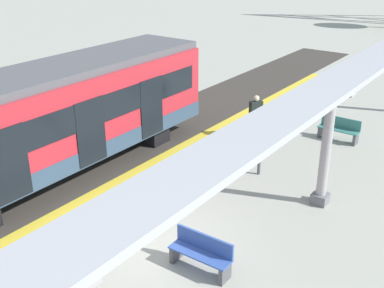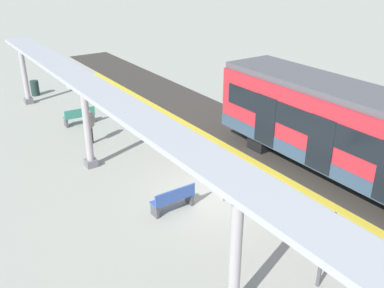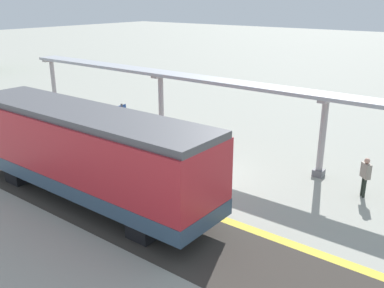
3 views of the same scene
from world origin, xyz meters
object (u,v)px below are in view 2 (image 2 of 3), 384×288
(canopy_pillar_nearest, at_px, (24,73))
(trash_bin, at_px, (35,88))
(train_near_carriage, at_px, (345,133))
(platform_info_sign, at_px, (324,243))
(bench_far_end, at_px, (80,116))
(bench_near_end, at_px, (174,199))
(canopy_pillar_second, at_px, (87,126))
(passenger_by_the_benches, at_px, (90,123))
(canopy_pillar_third, at_px, (236,250))

(canopy_pillar_nearest, distance_m, trash_bin, 1.96)
(train_near_carriage, relative_size, trash_bin, 12.55)
(trash_bin, height_order, platform_info_sign, platform_info_sign)
(trash_bin, bearing_deg, bench_far_end, 94.89)
(bench_near_end, xyz_separation_m, bench_far_end, (-0.19, -9.12, 0.00))
(canopy_pillar_second, xyz_separation_m, passenger_by_the_benches, (-0.86, -2.11, -0.75))
(canopy_pillar_nearest, bearing_deg, platform_info_sign, 96.96)
(canopy_pillar_second, bearing_deg, platform_info_sign, 103.53)
(passenger_by_the_benches, bearing_deg, train_near_carriage, 128.75)
(bench_near_end, relative_size, passenger_by_the_benches, 0.95)
(canopy_pillar_second, bearing_deg, bench_far_end, -105.26)
(trash_bin, xyz_separation_m, passenger_by_the_benches, (-0.13, 8.47, 0.54))
(canopy_pillar_nearest, height_order, bench_far_end, canopy_pillar_nearest)
(bench_near_end, xyz_separation_m, passenger_by_the_benches, (0.19, -6.66, 0.54))
(bench_far_end, distance_m, trash_bin, 6.02)
(canopy_pillar_nearest, bearing_deg, canopy_pillar_third, 90.00)
(train_near_carriage, relative_size, canopy_pillar_third, 3.26)
(canopy_pillar_third, height_order, bench_far_end, canopy_pillar_third)
(train_near_carriage, distance_m, canopy_pillar_nearest, 17.06)
(train_near_carriage, xyz_separation_m, bench_far_end, (6.18, -10.64, -1.38))
(canopy_pillar_third, relative_size, trash_bin, 3.85)
(platform_info_sign, height_order, passenger_by_the_benches, platform_info_sign)
(train_near_carriage, height_order, passenger_by_the_benches, train_near_carriage)
(canopy_pillar_nearest, height_order, canopy_pillar_third, same)
(passenger_by_the_benches, bearing_deg, canopy_pillar_third, 85.54)
(canopy_pillar_second, xyz_separation_m, bench_far_end, (-1.25, -4.57, -1.29))
(canopy_pillar_second, xyz_separation_m, canopy_pillar_third, (0.00, 8.96, 0.00))
(bench_far_end, bearing_deg, trash_bin, -85.11)
(passenger_by_the_benches, bearing_deg, bench_near_end, 91.64)
(train_near_carriage, xyz_separation_m, canopy_pillar_third, (7.43, 2.89, -0.09))
(canopy_pillar_third, distance_m, bench_far_end, 13.65)
(train_near_carriage, xyz_separation_m, passenger_by_the_benches, (6.56, -8.18, -0.84))
(canopy_pillar_nearest, xyz_separation_m, trash_bin, (-0.73, -1.29, -1.29))
(canopy_pillar_second, bearing_deg, passenger_by_the_benches, -112.27)
(canopy_pillar_third, bearing_deg, bench_far_end, -95.27)
(canopy_pillar_third, relative_size, bench_far_end, 2.25)
(platform_info_sign, bearing_deg, canopy_pillar_nearest, -83.04)
(bench_far_end, relative_size, platform_info_sign, 0.69)
(canopy_pillar_second, relative_size, bench_far_end, 2.25)
(train_near_carriage, relative_size, bench_far_end, 7.33)
(canopy_pillar_third, xyz_separation_m, bench_far_end, (-1.25, -13.53, -1.29))
(canopy_pillar_second, height_order, bench_near_end, canopy_pillar_second)
(canopy_pillar_third, height_order, passenger_by_the_benches, canopy_pillar_third)
(trash_bin, xyz_separation_m, platform_info_sign, (-1.57, 20.13, 0.88))
(bench_far_end, distance_m, passenger_by_the_benches, 2.55)
(canopy_pillar_second, distance_m, passenger_by_the_benches, 2.40)
(canopy_pillar_nearest, height_order, passenger_by_the_benches, canopy_pillar_nearest)
(canopy_pillar_nearest, distance_m, bench_near_end, 13.94)
(canopy_pillar_second, relative_size, bench_near_end, 2.27)
(canopy_pillar_third, bearing_deg, canopy_pillar_nearest, -90.00)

